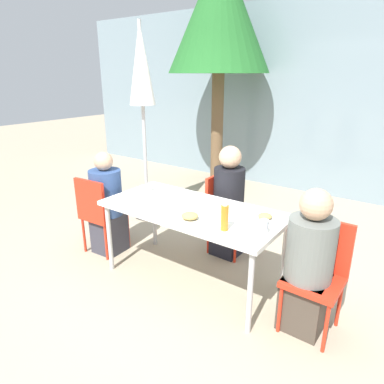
# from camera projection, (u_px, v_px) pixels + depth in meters

# --- Properties ---
(ground_plane) EXTENTS (24.00, 24.00, 0.00)m
(ground_plane) POSITION_uv_depth(u_px,v_px,m) (192.00, 279.00, 3.32)
(ground_plane) COLOR tan
(building_facade) EXTENTS (10.00, 0.20, 3.00)m
(building_facade) POSITION_uv_depth(u_px,v_px,m) (317.00, 100.00, 5.40)
(building_facade) COLOR gray
(building_facade) RESTS_ON ground
(dining_table) EXTENTS (1.66, 0.78, 0.74)m
(dining_table) POSITION_uv_depth(u_px,v_px,m) (192.00, 213.00, 3.10)
(dining_table) COLOR white
(dining_table) RESTS_ON ground
(chair_left) EXTENTS (0.43, 0.43, 0.86)m
(chair_left) POSITION_uv_depth(u_px,v_px,m) (99.00, 210.00, 3.66)
(chair_left) COLOR red
(chair_left) RESTS_ON ground
(person_left) EXTENTS (0.33, 0.33, 1.13)m
(person_left) POSITION_uv_depth(u_px,v_px,m) (107.00, 206.00, 3.69)
(person_left) COLOR #383842
(person_left) RESTS_ON ground
(chair_right) EXTENTS (0.41, 0.41, 0.86)m
(chair_right) POSITION_uv_depth(u_px,v_px,m) (318.00, 268.00, 2.57)
(chair_right) COLOR red
(chair_right) RESTS_ON ground
(person_right) EXTENTS (0.35, 0.35, 1.14)m
(person_right) POSITION_uv_depth(u_px,v_px,m) (308.00, 266.00, 2.53)
(person_right) COLOR #473D33
(person_right) RESTS_ON ground
(chair_far) EXTENTS (0.41, 0.41, 0.86)m
(chair_far) POSITION_uv_depth(u_px,v_px,m) (224.00, 208.00, 3.72)
(chair_far) COLOR red
(chair_far) RESTS_ON ground
(person_far) EXTENTS (0.32, 0.32, 1.20)m
(person_far) POSITION_uv_depth(u_px,v_px,m) (228.00, 204.00, 3.61)
(person_far) COLOR black
(person_far) RESTS_ON ground
(closed_umbrella) EXTENTS (0.36, 0.36, 2.49)m
(closed_umbrella) POSITION_uv_depth(u_px,v_px,m) (142.00, 76.00, 4.20)
(closed_umbrella) COLOR #333333
(closed_umbrella) RESTS_ON ground
(plate_0) EXTENTS (0.20, 0.20, 0.06)m
(plate_0) POSITION_uv_depth(u_px,v_px,m) (265.00, 218.00, 2.81)
(plate_0) COLOR white
(plate_0) RESTS_ON dining_table
(plate_1) EXTENTS (0.25, 0.25, 0.07)m
(plate_1) POSITION_uv_depth(u_px,v_px,m) (190.00, 218.00, 2.80)
(plate_1) COLOR white
(plate_1) RESTS_ON dining_table
(bottle) EXTENTS (0.06, 0.06, 0.22)m
(bottle) POSITION_uv_depth(u_px,v_px,m) (225.00, 217.00, 2.60)
(bottle) COLOR #B7751E
(bottle) RESTS_ON dining_table
(drinking_cup) EXTENTS (0.07, 0.07, 0.11)m
(drinking_cup) POSITION_uv_depth(u_px,v_px,m) (264.00, 227.00, 2.57)
(drinking_cup) COLOR silver
(drinking_cup) RESTS_ON dining_table
(salad_bowl) EXTENTS (0.15, 0.15, 0.05)m
(salad_bowl) POSITION_uv_depth(u_px,v_px,m) (145.00, 189.00, 3.51)
(salad_bowl) COLOR white
(salad_bowl) RESTS_ON dining_table
(tree_behind_left) EXTENTS (1.60, 1.60, 3.68)m
(tree_behind_left) POSITION_uv_depth(u_px,v_px,m) (220.00, 13.00, 5.16)
(tree_behind_left) COLOR brown
(tree_behind_left) RESTS_ON ground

